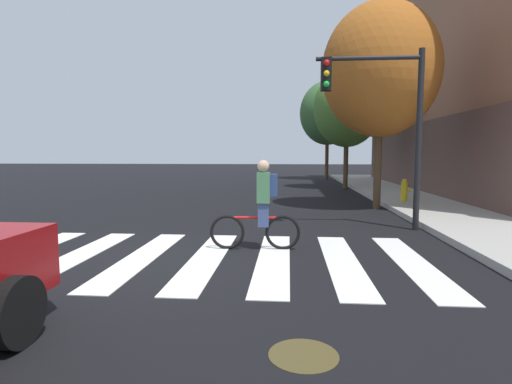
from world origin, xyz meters
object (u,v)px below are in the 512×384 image
manhole_cover (304,355)px  street_tree_near (380,70)px  cyclist (262,205)px  fire_hydrant (404,190)px  street_tree_mid (347,109)px  street_tree_far (328,113)px  traffic_light_near (383,108)px

manhole_cover → street_tree_near: bearing=74.5°
cyclist → fire_hydrant: cyclist is taller
manhole_cover → street_tree_mid: street_tree_mid is taller
manhole_cover → street_tree_far: 25.29m
traffic_light_near → street_tree_near: 4.10m
cyclist → manhole_cover: bearing=-80.7°
street_tree_near → manhole_cover: bearing=-105.5°
traffic_light_near → street_tree_mid: 11.35m
traffic_light_near → street_tree_far: street_tree_far is taller
fire_hydrant → street_tree_near: (-1.13, -0.91, 3.92)m
street_tree_near → street_tree_far: bearing=91.0°
street_tree_near → street_tree_far: (-0.26, 14.83, 0.10)m
fire_hydrant → street_tree_near: size_ratio=0.12×
fire_hydrant → street_tree_far: bearing=95.7°
cyclist → fire_hydrant: 8.23m
manhole_cover → street_tree_near: street_tree_near is taller
manhole_cover → street_tree_far: size_ratio=0.10×
street_tree_mid → manhole_cover: bearing=-99.0°
manhole_cover → cyclist: bearing=99.3°
traffic_light_near → street_tree_near: street_tree_near is taller
cyclist → fire_hydrant: bearing=56.6°
fire_hydrant → street_tree_mid: 7.59m
cyclist → street_tree_far: (3.13, 20.78, 3.70)m
traffic_light_near → street_tree_far: 18.63m
fire_hydrant → street_tree_mid: size_ratio=0.13×
manhole_cover → street_tree_mid: bearing=81.0°
fire_hydrant → street_tree_mid: street_tree_mid is taller
manhole_cover → street_tree_mid: 18.14m
cyclist → street_tree_mid: bearing=75.8°
cyclist → street_tree_mid: size_ratio=0.29×
manhole_cover → cyclist: (-0.65, 3.97, 0.84)m
street_tree_near → street_tree_far: street_tree_far is taller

